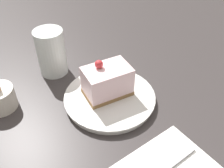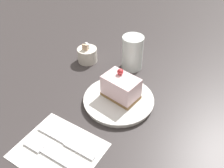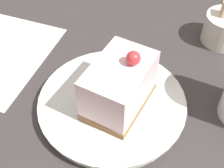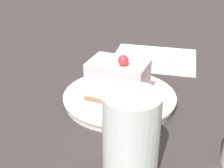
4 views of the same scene
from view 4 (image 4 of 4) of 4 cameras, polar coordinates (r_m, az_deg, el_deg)
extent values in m
plane|color=#383333|center=(0.57, 0.24, -5.22)|extent=(4.00, 4.00, 0.00)
cylinder|color=silver|center=(0.60, 1.33, -2.62)|extent=(0.21, 0.21, 0.02)
cylinder|color=silver|center=(0.60, 1.34, -2.08)|extent=(0.22, 0.22, 0.00)
cube|color=olive|center=(0.58, 1.14, -1.98)|extent=(0.08, 0.11, 0.01)
cube|color=silver|center=(0.57, 1.17, 1.20)|extent=(0.08, 0.11, 0.06)
sphere|color=red|center=(0.54, 2.08, 4.32)|extent=(0.02, 0.02, 0.02)
cube|color=white|center=(0.80, 7.66, 4.67)|extent=(0.19, 0.22, 0.00)
cube|color=silver|center=(0.83, 6.04, 5.70)|extent=(0.02, 0.12, 0.00)
cube|color=silver|center=(0.82, 12.17, 5.10)|extent=(0.03, 0.05, 0.00)
cube|color=silver|center=(0.79, 4.11, 4.56)|extent=(0.02, 0.09, 0.00)
cube|color=silver|center=(0.78, 10.85, 3.90)|extent=(0.02, 0.09, 0.00)
cylinder|color=silver|center=(0.41, 3.49, -9.53)|extent=(0.07, 0.07, 0.12)
camera|label=1|loc=(0.88, 27.01, 32.07)|focal=40.00mm
camera|label=2|loc=(1.09, -9.66, 39.15)|focal=40.00mm
camera|label=3|loc=(0.56, -33.78, 29.44)|focal=50.00mm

